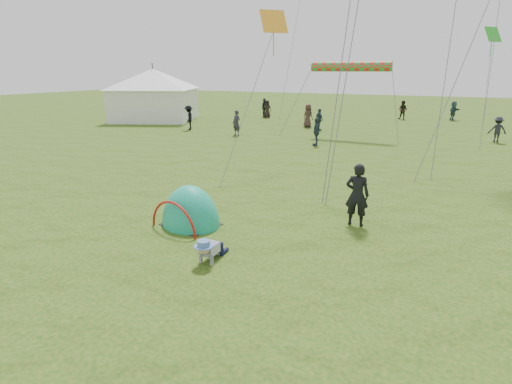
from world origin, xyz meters
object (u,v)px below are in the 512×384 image
at_px(popup_tent, 191,225).
at_px(standing_adult, 357,195).
at_px(event_marquee, 154,93).
at_px(crawling_toddler, 209,249).

relative_size(popup_tent, standing_adult, 1.29).
xyz_separation_m(popup_tent, standing_adult, (4.28, 2.04, 0.91)).
distance_m(popup_tent, event_marquee, 26.58).
bearing_deg(standing_adult, event_marquee, -42.91).
bearing_deg(event_marquee, crawling_toddler, -71.36).
height_order(crawling_toddler, standing_adult, standing_adult).
xyz_separation_m(standing_adult, event_marquee, (-21.76, 17.84, 1.46)).
distance_m(crawling_toddler, standing_adult, 4.59).
distance_m(crawling_toddler, event_marquee, 28.97).
relative_size(popup_tent, event_marquee, 0.34).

